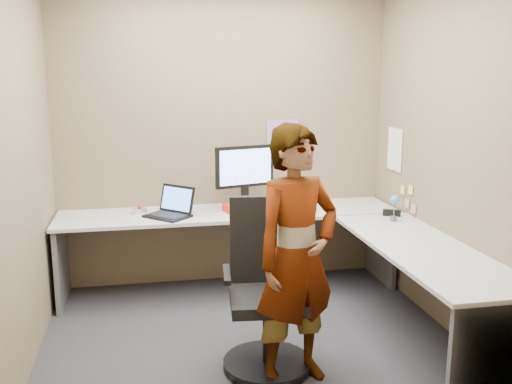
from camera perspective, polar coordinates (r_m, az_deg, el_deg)
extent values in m
plane|color=#252429|center=(4.35, -0.60, -14.41)|extent=(3.00, 3.00, 0.00)
plane|color=#726147|center=(5.21, -3.26, 5.52)|extent=(3.00, 0.00, 3.00)
plane|color=#726147|center=(4.46, 18.70, 3.84)|extent=(0.00, 2.70, 2.70)
plane|color=#726147|center=(3.96, -22.55, 2.61)|extent=(0.00, 2.70, 2.70)
cube|color=#B5B5B5|center=(5.01, -2.66, -2.12)|extent=(2.96, 0.65, 0.03)
cube|color=#B5B5B5|center=(4.16, 16.42, -5.53)|extent=(0.65, 1.91, 0.03)
cube|color=#59595B|center=(5.11, -18.91, -6.74)|extent=(0.04, 0.60, 0.70)
cube|color=#59595B|center=(5.50, 12.45, -5.07)|extent=(0.04, 0.60, 0.70)
cube|color=#59595B|center=(3.57, 23.04, -15.30)|extent=(0.60, 0.04, 0.70)
cube|color=red|center=(4.99, -1.08, -1.59)|extent=(0.39, 0.32, 0.07)
cube|color=black|center=(4.98, -1.08, -1.12)|extent=(0.26, 0.21, 0.02)
cube|color=black|center=(4.99, -1.13, -0.22)|extent=(0.07, 0.06, 0.13)
cube|color=black|center=(4.94, -1.14, 2.57)|extent=(0.53, 0.18, 0.36)
cube|color=#93B8FF|center=(4.92, -1.03, 2.54)|extent=(0.47, 0.13, 0.30)
cube|color=black|center=(4.86, -8.84, -2.40)|extent=(0.43, 0.43, 0.02)
cube|color=black|center=(4.92, -7.89, -0.67)|extent=(0.30, 0.30, 0.23)
cube|color=#457DDC|center=(4.92, -7.89, -0.67)|extent=(0.26, 0.25, 0.19)
cube|color=#B7B7BC|center=(5.03, -11.53, -1.85)|extent=(0.12, 0.08, 0.04)
sphere|color=#B40C1C|center=(5.02, -11.54, -1.55)|extent=(0.04, 0.04, 0.04)
cone|color=white|center=(4.91, -7.51, -1.96)|extent=(0.10, 0.10, 0.06)
cube|color=black|center=(4.97, 13.42, -2.04)|extent=(0.15, 0.10, 0.05)
cylinder|color=brown|center=(4.81, 13.59, -2.61)|extent=(0.05, 0.05, 0.04)
cylinder|color=#338C3F|center=(4.79, 13.64, -1.57)|extent=(0.01, 0.01, 0.14)
sphere|color=#438FED|center=(4.77, 13.68, -0.75)|extent=(0.07, 0.07, 0.07)
cube|color=#846BB7|center=(5.31, 2.67, 5.10)|extent=(0.30, 0.01, 0.40)
cube|color=white|center=(5.26, 13.71, 4.16)|extent=(0.01, 0.28, 0.38)
cube|color=#F2E059|center=(5.00, 15.21, 0.21)|extent=(0.01, 0.07, 0.07)
cube|color=pink|center=(5.07, 14.88, -1.12)|extent=(0.01, 0.07, 0.07)
cube|color=pink|center=(4.97, 15.47, -1.65)|extent=(0.01, 0.07, 0.07)
cube|color=#F2E059|center=(5.14, 14.45, 0.21)|extent=(0.01, 0.07, 0.07)
cylinder|color=black|center=(3.93, 1.13, -16.73)|extent=(0.59, 0.59, 0.04)
cylinder|color=black|center=(3.83, 1.15, -13.71)|extent=(0.06, 0.06, 0.42)
cube|color=black|center=(3.74, 1.16, -10.67)|extent=(0.53, 0.53, 0.07)
cube|color=black|center=(3.84, 0.80, -4.60)|extent=(0.46, 0.10, 0.57)
cube|color=black|center=(3.66, -2.94, -8.23)|extent=(0.07, 0.32, 0.03)
cube|color=black|center=(3.71, 5.22, -7.96)|extent=(0.07, 0.32, 0.03)
imported|color=#999399|center=(3.52, 4.09, -6.51)|extent=(0.70, 0.59, 1.63)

